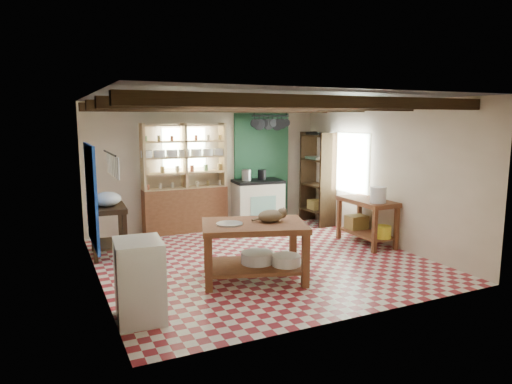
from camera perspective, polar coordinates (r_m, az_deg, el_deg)
name	(u,v)px	position (r m, az deg, el deg)	size (l,w,h in m)	color
floor	(259,259)	(7.59, 0.38, -8.42)	(5.00, 5.00, 0.02)	maroon
ceiling	(259,98)	(7.25, 0.40, 11.66)	(5.00, 5.00, 0.02)	#444549
wall_back	(207,166)	(9.61, -6.09, 3.22)	(5.00, 0.04, 2.60)	beige
wall_front	(356,208)	(5.20, 12.41, -1.96)	(5.00, 0.04, 2.60)	beige
wall_left	(95,191)	(6.63, -19.48, 0.10)	(0.04, 5.00, 2.60)	beige
wall_right	(382,173)	(8.68, 15.46, 2.32)	(0.04, 5.00, 2.60)	beige
ceiling_beams	(259,106)	(7.24, 0.40, 10.71)	(5.00, 3.80, 0.15)	#312011
blue_wall_patch	(91,195)	(7.55, -19.89, -0.41)	(0.04, 1.40, 1.60)	#1642AB
green_wall_patch	(262,166)	(10.06, 0.72, 3.25)	(1.30, 0.04, 2.30)	#1E4D30
window_back	(184,148)	(9.40, -8.98, 5.48)	(0.90, 0.02, 0.80)	silver
window_right	(348,163)	(9.43, 11.43, 3.60)	(0.02, 1.30, 1.20)	silver
utensil_rail	(110,164)	(5.39, -17.79, 3.37)	(0.06, 0.90, 0.28)	black
pot_rack	(271,124)	(9.63, 1.84, 8.53)	(0.86, 0.12, 0.36)	black
shelving_unit	(185,178)	(9.28, -8.89, 1.72)	(1.70, 0.34, 2.20)	tan
tall_rack	(318,178)	(10.01, 7.71, 1.71)	(0.40, 0.86, 2.00)	#312011
work_table	(254,251)	(6.56, -0.26, -7.41)	(1.45, 0.97, 0.82)	brown
stove	(258,203)	(9.77, 0.20, -1.37)	(1.02, 0.69, 1.00)	white
prep_table	(108,231)	(8.06, -17.97, -4.64)	(0.57, 0.84, 0.85)	#312011
white_cabinet	(139,280)	(5.44, -14.36, -10.66)	(0.52, 0.62, 0.93)	white
right_counter	(367,222)	(8.61, 13.65, -3.62)	(0.58, 1.17, 0.84)	brown
cat	(271,216)	(6.52, 1.87, -3.00)	(0.38, 0.29, 0.17)	#826A4B
steel_tray	(229,224)	(6.38, -3.34, -3.99)	(0.37, 0.37, 0.02)	#B0B1B8
basin_large	(257,258)	(6.65, 0.12, -8.20)	(0.46, 0.46, 0.16)	white
basin_small	(286,260)	(6.57, 3.79, -8.51)	(0.41, 0.41, 0.14)	white
kettle_left	(247,175)	(9.60, -1.19, 2.14)	(0.20, 0.20, 0.23)	#B0B1B8
kettle_right	(262,175)	(9.72, 0.76, 2.19)	(0.17, 0.17, 0.22)	black
enamel_bowl	(107,199)	(7.96, -18.16, -0.85)	(0.47, 0.47, 0.24)	white
white_bucket	(378,195)	(8.21, 15.02, -0.33)	(0.28, 0.28, 0.28)	white
wicker_basket	(356,222)	(8.86, 12.44, -3.68)	(0.37, 0.29, 0.26)	olive
yellow_tub	(383,232)	(8.29, 15.54, -4.82)	(0.29, 0.29, 0.21)	yellow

